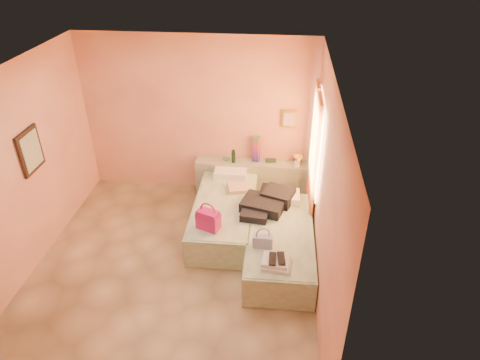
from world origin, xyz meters
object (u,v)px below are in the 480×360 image
object	(u,v)px
bed_right	(280,244)
towel_stack	(277,263)
water_bottle	(233,156)
magenta_handbag	(208,219)
headboard_ledge	(253,178)
green_book	(271,161)
bed_left	(225,214)
flower_vase	(297,159)
blue_handbag	(263,241)

from	to	relation	value
bed_right	towel_stack	world-z (taller)	towel_stack
water_bottle	magenta_handbag	world-z (taller)	water_bottle
headboard_ledge	green_book	distance (m)	0.46
water_bottle	bed_left	bearing A→B (deg)	-91.44
green_book	flower_vase	bearing A→B (deg)	-18.19
bed_right	green_book	size ratio (longest dim) A/B	11.19
bed_right	water_bottle	distance (m)	1.95
headboard_ledge	flower_vase	xyz separation A→B (m)	(0.76, -0.03, 0.45)
blue_handbag	towel_stack	world-z (taller)	blue_handbag
headboard_ledge	flower_vase	distance (m)	0.89
water_bottle	flower_vase	world-z (taller)	flower_vase
bed_right	green_book	bearing A→B (deg)	96.41
headboard_ledge	bed_right	bearing A→B (deg)	-72.84
flower_vase	magenta_handbag	world-z (taller)	flower_vase
bed_right	flower_vase	xyz separation A→B (m)	(0.24, 1.67, 0.53)
green_book	flower_vase	size ratio (longest dim) A/B	0.69
flower_vase	blue_handbag	size ratio (longest dim) A/B	0.95
water_bottle	towel_stack	bearing A→B (deg)	-70.66
headboard_ledge	bed_right	distance (m)	1.78
green_book	magenta_handbag	world-z (taller)	magenta_handbag
headboard_ledge	flower_vase	size ratio (longest dim) A/B	7.93
towel_stack	headboard_ledge	bearing A→B (deg)	101.44
green_book	magenta_handbag	size ratio (longest dim) A/B	0.55
flower_vase	blue_handbag	bearing A→B (deg)	-103.12
bed_right	flower_vase	size ratio (longest dim) A/B	7.74
magenta_handbag	bed_left	bearing A→B (deg)	99.64
magenta_handbag	headboard_ledge	bearing A→B (deg)	94.34
headboard_ledge	bed_left	world-z (taller)	headboard_ledge
bed_left	towel_stack	distance (m)	1.66
headboard_ledge	bed_left	xyz separation A→B (m)	(-0.38, -1.05, -0.08)
bed_right	water_bottle	xyz separation A→B (m)	(-0.87, 1.67, 0.52)
headboard_ledge	magenta_handbag	distance (m)	1.84
flower_vase	bed_left	bearing A→B (deg)	-138.10
blue_handbag	water_bottle	bearing A→B (deg)	108.50
water_bottle	blue_handbag	distance (m)	2.13
headboard_ledge	bed_right	xyz separation A→B (m)	(0.52, -1.70, -0.08)
green_book	flower_vase	world-z (taller)	flower_vase
bed_left	towel_stack	xyz separation A→B (m)	(0.87, -1.38, 0.30)
green_book	flower_vase	xyz separation A→B (m)	(0.46, -0.09, 0.11)
water_bottle	magenta_handbag	bearing A→B (deg)	-95.36
water_bottle	blue_handbag	bearing A→B (deg)	-72.56
headboard_ledge	magenta_handbag	size ratio (longest dim) A/B	6.25
bed_right	water_bottle	bearing A→B (deg)	116.89
bed_left	water_bottle	size ratio (longest dim) A/B	8.45
water_bottle	green_book	xyz separation A→B (m)	(0.65, 0.10, -0.10)
water_bottle	towel_stack	distance (m)	2.55
blue_handbag	bed_left	bearing A→B (deg)	124.29
water_bottle	blue_handbag	xyz separation A→B (m)	(0.64, -2.03, -0.18)
green_book	water_bottle	bearing A→B (deg)	-177.98
green_book	magenta_handbag	bearing A→B (deg)	-120.74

